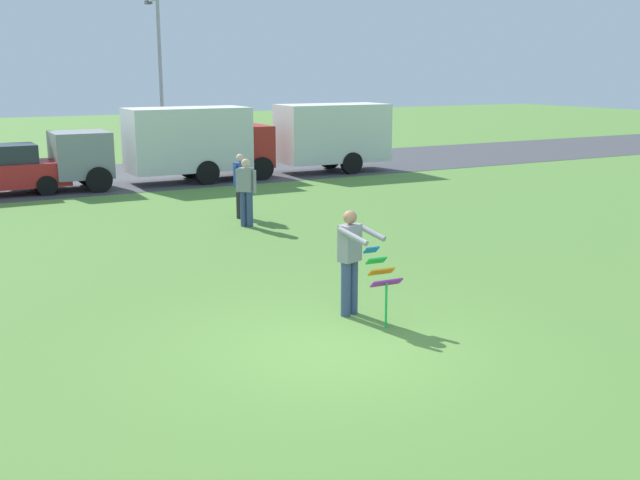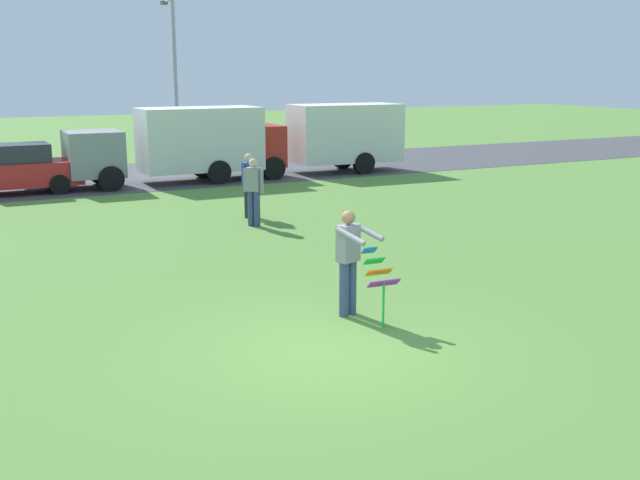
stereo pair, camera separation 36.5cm
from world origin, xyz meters
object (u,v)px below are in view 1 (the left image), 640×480
Objects in this scene: parked_truck_grey_van at (165,143)px; streetlight_pole at (159,68)px; person_walker_far at (241,184)px; parked_truck_red_cab at (313,136)px; person_kite_flyer at (351,258)px; person_walker_near at (246,190)px; kite_held at (381,275)px.

streetlight_pole reaches higher than parked_truck_grey_van.
parked_truck_grey_van is at bearing 89.00° from person_walker_far.
parked_truck_grey_van is 0.99× the size of parked_truck_red_cab.
person_kite_flyer and person_walker_near have the same top height.
person_walker_near is 1.00× the size of person_walker_far.
person_kite_flyer is 0.25× the size of streetlight_pole.
person_kite_flyer is 1.00× the size of person_walker_near.
streetlight_pole is (-3.64, 7.66, 2.59)m from parked_truck_red_cab.
person_kite_flyer is 1.00× the size of person_walker_far.
person_walker_far is at bearing 74.01° from person_walker_near.
parked_truck_grey_van is at bearing -179.99° from parked_truck_red_cab.
parked_truck_grey_van is 0.96× the size of streetlight_pole.
parked_truck_grey_van is 7.15m from person_walker_far.
streetlight_pole is 4.05× the size of person_walker_near.
parked_truck_red_cab is (7.62, 15.66, 0.46)m from person_kite_flyer.
streetlight_pole reaches higher than person_walker_near.
streetlight_pole is at bearing 80.52° from person_walker_near.
person_kite_flyer is 15.76m from parked_truck_grey_van.
parked_truck_red_cab is (5.86, 0.00, 0.00)m from parked_truck_grey_van.
streetlight_pole is at bearing 115.43° from parked_truck_red_cab.
person_kite_flyer is at bearing -115.96° from parked_truck_red_cab.
streetlight_pole is at bearing 80.32° from person_kite_flyer.
streetlight_pole is 15.30m from person_walker_far.
person_walker_near is (-6.30, -8.27, -0.48)m from parked_truck_red_cab.
person_kite_flyer is 17.42m from parked_truck_red_cab.
person_walker_near is (1.32, 7.39, -0.02)m from person_kite_flyer.
parked_truck_red_cab is 9.32m from person_walker_far.
streetlight_pole is at bearing 80.99° from kite_held.
streetlight_pole is 16.44m from person_walker_near.
streetlight_pole reaches higher than parked_truck_red_cab.
kite_held is 8.09m from person_walker_near.
person_walker_near and person_walker_far have the same top height.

